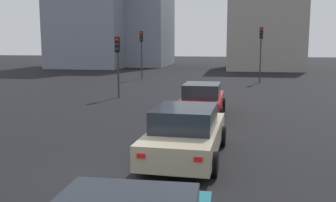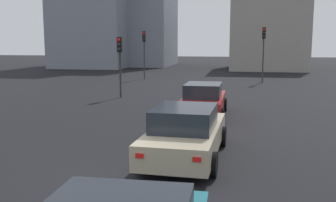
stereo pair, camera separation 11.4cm
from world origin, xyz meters
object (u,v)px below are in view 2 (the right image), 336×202
Objects in this scene: car_beige_left_second at (186,133)px; traffic_light_far_left at (120,54)px; traffic_light_near_left at (144,45)px; traffic_light_near_right at (264,43)px; car_red_left_lead at (203,100)px.

traffic_light_far_left reaches higher than car_beige_left_second.
traffic_light_near_left is 0.95× the size of traffic_light_near_right.
car_red_left_lead is at bearing 46.58° from traffic_light_far_left.
traffic_light_far_left is at bearing 1.39° from traffic_light_near_left.
car_beige_left_second is 24.08m from traffic_light_near_left.
car_red_left_lead is 1.02× the size of traffic_light_near_right.
traffic_light_near_right reaches higher than traffic_light_near_left.
traffic_light_near_left is at bearing -95.00° from traffic_light_near_right.
traffic_light_far_left is (4.85, 5.44, 1.87)m from car_red_left_lead.
traffic_light_far_left is (-10.34, 8.73, -0.59)m from traffic_light_near_right.
traffic_light_far_left is at bearing 28.01° from car_beige_left_second.
car_beige_left_second is 1.08× the size of traffic_light_near_right.
car_beige_left_second is 1.14× the size of traffic_light_near_left.
traffic_light_near_right is at bearing -12.31° from car_red_left_lead.
car_red_left_lead is 1.08× the size of traffic_light_near_left.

